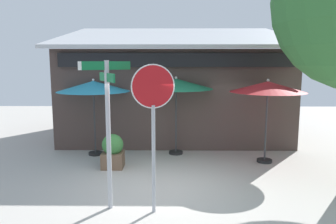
# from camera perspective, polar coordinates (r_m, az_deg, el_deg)

# --- Properties ---
(ground_plane) EXTENTS (28.00, 28.00, 0.10)m
(ground_plane) POSITION_cam_1_polar(r_m,az_deg,el_deg) (7.95, -0.81, -13.19)
(ground_plane) COLOR #ADA8A0
(cafe_building) EXTENTS (8.55, 5.81, 4.45)m
(cafe_building) POSITION_cam_1_polar(r_m,az_deg,el_deg) (13.20, 1.20, 3.70)
(cafe_building) COLOR #473833
(cafe_building) RESTS_ON ground
(street_sign_post) EXTENTS (0.91, 0.85, 2.94)m
(street_sign_post) POSITION_cam_1_polar(r_m,az_deg,el_deg) (6.47, -10.38, -1.12)
(street_sign_post) COLOR #A8AAB2
(street_sign_post) RESTS_ON ground
(stop_sign) EXTENTS (0.81, 0.22, 2.88)m
(stop_sign) POSITION_cam_1_polar(r_m,az_deg,el_deg) (6.17, -2.57, 0.47)
(stop_sign) COLOR #A8AAB2
(stop_sign) RESTS_ON ground
(patio_umbrella_teal_left) EXTENTS (2.23, 2.23, 2.40)m
(patio_umbrella_teal_left) POSITION_cam_1_polar(r_m,az_deg,el_deg) (10.38, -12.78, 4.26)
(patio_umbrella_teal_left) COLOR black
(patio_umbrella_teal_left) RESTS_ON ground
(patio_umbrella_forest_green_center) EXTENTS (2.29, 2.29, 2.46)m
(patio_umbrella_forest_green_center) POSITION_cam_1_polar(r_m,az_deg,el_deg) (10.22, 1.40, 4.77)
(patio_umbrella_forest_green_center) COLOR black
(patio_umbrella_forest_green_center) RESTS_ON ground
(patio_umbrella_crimson_right) EXTENTS (2.14, 2.14, 2.43)m
(patio_umbrella_crimson_right) POSITION_cam_1_polar(r_m,az_deg,el_deg) (9.77, 16.87, 4.05)
(patio_umbrella_crimson_right) COLOR black
(patio_umbrella_crimson_right) RESTS_ON ground
(sidewalk_planter) EXTENTS (0.59, 0.59, 0.95)m
(sidewalk_planter) POSITION_cam_1_polar(r_m,az_deg,el_deg) (9.28, -9.53, -6.68)
(sidewalk_planter) COLOR brown
(sidewalk_planter) RESTS_ON ground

